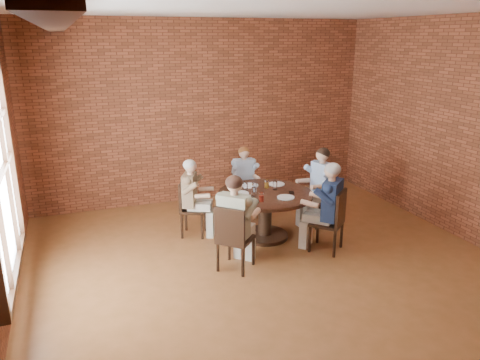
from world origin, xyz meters
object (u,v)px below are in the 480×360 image
object	(u,v)px
dining_table	(265,206)
diner_b	(244,181)
chair_c	(189,206)
chair_e	(333,219)
chair_a	(323,195)
diner_a	(319,187)
diner_c	(193,198)
diner_e	(327,207)
chair_d	(233,236)
diner_d	(236,223)
smartphone	(292,193)
chair_b	(243,187)

from	to	relation	value
dining_table	diner_b	distance (m)	1.12
chair_c	chair_e	distance (m)	2.26
dining_table	chair_a	distance (m)	1.17
chair_a	chair_e	bearing A→B (deg)	-32.91
diner_b	chair_c	distance (m)	1.32
diner_a	diner_c	world-z (taller)	diner_a
diner_b	diner_c	world-z (taller)	diner_c
chair_a	diner_e	xyz separation A→B (m)	(-0.48, -0.95, 0.17)
diner_a	chair_e	size ratio (longest dim) A/B	1.39
dining_table	chair_d	xyz separation A→B (m)	(-0.84, -0.87, -0.02)
chair_d	diner_d	xyz separation A→B (m)	(0.06, 0.06, 0.16)
diner_c	smartphone	bearing A→B (deg)	-89.15
diner_b	chair_b	bearing A→B (deg)	90.00
diner_d	chair_e	xyz separation A→B (m)	(1.52, 0.01, -0.16)
diner_e	diner_b	bearing A→B (deg)	-114.61
dining_table	diner_d	distance (m)	1.14
chair_a	diner_a	world-z (taller)	diner_a
chair_c	diner_d	size ratio (longest dim) A/B	0.66
diner_b	diner_d	xyz separation A→B (m)	(-0.86, -1.93, 0.06)
diner_c	chair_e	world-z (taller)	diner_c
chair_c	chair_a	bearing A→B (deg)	-72.30
diner_e	smartphone	xyz separation A→B (m)	(-0.30, 0.58, 0.08)
diner_a	chair_b	world-z (taller)	diner_a
diner_d	smartphone	distance (m)	1.34
diner_a	chair_e	world-z (taller)	diner_a
dining_table	chair_e	world-z (taller)	chair_e
diner_d	smartphone	size ratio (longest dim) A/B	9.10
diner_b	smartphone	bearing A→B (deg)	-72.82
chair_d	diner_e	size ratio (longest dim) A/B	0.70
dining_table	diner_d	xyz separation A→B (m)	(-0.78, -0.81, 0.14)
diner_a	diner_b	xyz separation A→B (m)	(-0.99, 0.92, -0.05)
chair_a	chair_c	world-z (taller)	chair_a
chair_b	dining_table	bearing A→B (deg)	-90.00
chair_c	chair_d	world-z (taller)	chair_d
diner_c	diner_e	size ratio (longest dim) A/B	0.92
dining_table	chair_a	world-z (taller)	chair_a
dining_table	diner_e	world-z (taller)	diner_e
diner_a	diner_b	distance (m)	1.35
chair_b	chair_e	bearing A→B (deg)	-67.86
chair_e	chair_c	bearing A→B (deg)	-78.41
chair_d	diner_d	bearing A→B (deg)	-90.00
chair_b	diner_d	xyz separation A→B (m)	(-0.87, -2.00, 0.19)
diner_a	diner_d	size ratio (longest dim) A/B	0.99
dining_table	chair_c	bearing A→B (deg)	154.42
diner_a	chair_b	xyz separation A→B (m)	(-0.99, 0.99, -0.18)
chair_b	diner_e	distance (m)	2.02
diner_a	diner_e	xyz separation A→B (m)	(-0.40, -0.93, 0.01)
chair_d	diner_b	bearing A→B (deg)	-70.88
chair_e	dining_table	bearing A→B (deg)	-90.00
dining_table	diner_e	size ratio (longest dim) A/B	1.09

